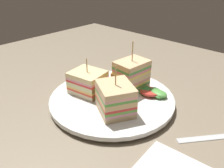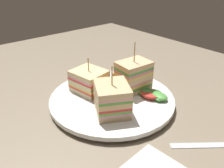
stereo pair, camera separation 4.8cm
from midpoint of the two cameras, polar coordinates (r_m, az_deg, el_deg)
The scene contains 7 objects.
ground_plane at distance 50.41cm, azimuth 2.71°, elevation -5.59°, with size 113.47×95.76×1.80cm, color gray.
plate at distance 49.40cm, azimuth 2.76°, elevation -3.79°, with size 26.37×26.37×1.59cm.
sandwich_wedge_0 at distance 42.82cm, azimuth 3.18°, elevation -3.72°, with size 9.04×8.65×9.53cm.
sandwich_wedge_1 at distance 50.65cm, azimuth 7.97°, elevation 1.89°, with size 5.82×7.45×11.03cm.
sandwich_wedge_2 at distance 50.15cm, azimuth -2.95°, elevation 0.69°, with size 7.94×7.17×7.89cm.
chip_pile at distance 48.53cm, azimuth 0.84°, elevation -1.68°, with size 7.53×6.55×2.79cm.
salad_garnish at distance 49.87cm, azimuth 13.03°, elevation -2.58°, with size 7.86×5.22×1.45cm.
Camera 2 is at (32.05, -27.32, 26.90)cm, focal length 36.85 mm.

